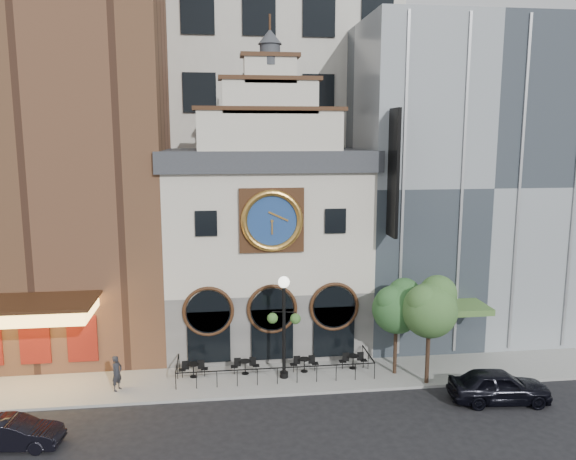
% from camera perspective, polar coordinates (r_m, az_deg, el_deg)
% --- Properties ---
extents(ground, '(120.00, 120.00, 0.00)m').
position_cam_1_polar(ground, '(29.90, -0.83, -16.60)').
color(ground, black).
rests_on(ground, ground).
extents(sidewalk, '(44.00, 5.00, 0.15)m').
position_cam_1_polar(sidewalk, '(32.12, -1.34, -14.53)').
color(sidewalk, gray).
rests_on(sidewalk, ground).
extents(clock_building, '(12.60, 8.78, 18.65)m').
position_cam_1_polar(clock_building, '(35.23, -2.27, -1.07)').
color(clock_building, '#605E5B').
rests_on(clock_building, ground).
extents(theater_building, '(14.00, 15.60, 25.00)m').
position_cam_1_polar(theater_building, '(37.99, -22.77, 7.96)').
color(theater_building, brown).
rests_on(theater_building, ground).
extents(retail_building, '(14.00, 14.40, 20.00)m').
position_cam_1_polar(retail_building, '(40.09, 16.32, 4.83)').
color(retail_building, gray).
rests_on(retail_building, ground).
extents(office_tower, '(20.00, 16.00, 40.00)m').
position_cam_1_polar(office_tower, '(47.26, -3.72, 17.83)').
color(office_tower, '#B8B2A6').
rests_on(office_tower, ground).
extents(cafe_railing, '(10.60, 2.60, 0.90)m').
position_cam_1_polar(cafe_railing, '(31.90, -1.35, -13.66)').
color(cafe_railing, black).
rests_on(cafe_railing, sidewalk).
extents(bistro_0, '(1.58, 0.68, 0.90)m').
position_cam_1_polar(bistro_0, '(31.94, -9.59, -13.75)').
color(bistro_0, black).
rests_on(bistro_0, sidewalk).
extents(bistro_1, '(1.58, 0.68, 0.90)m').
position_cam_1_polar(bistro_1, '(31.99, -4.38, -13.60)').
color(bistro_1, black).
rests_on(bistro_1, sidewalk).
extents(bistro_2, '(1.58, 0.68, 0.90)m').
position_cam_1_polar(bistro_2, '(32.18, 1.67, -13.43)').
color(bistro_2, black).
rests_on(bistro_2, sidewalk).
extents(bistro_3, '(1.58, 0.68, 0.90)m').
position_cam_1_polar(bistro_3, '(32.80, 6.62, -13.04)').
color(bistro_3, black).
rests_on(bistro_3, sidewalk).
extents(car_right, '(5.11, 2.46, 1.68)m').
position_cam_1_polar(car_right, '(30.92, 20.66, -14.60)').
color(car_right, black).
rests_on(car_right, ground).
extents(car_left, '(4.12, 1.75, 1.32)m').
position_cam_1_polar(car_left, '(27.98, -26.11, -18.05)').
color(car_left, black).
rests_on(car_left, ground).
extents(pedestrian, '(0.72, 0.81, 1.86)m').
position_cam_1_polar(pedestrian, '(31.15, -16.99, -13.73)').
color(pedestrian, black).
rests_on(pedestrian, sidewalk).
extents(lamppost, '(1.79, 0.82, 5.67)m').
position_cam_1_polar(lamppost, '(30.40, -0.42, -8.69)').
color(lamppost, black).
rests_on(lamppost, sidewalk).
extents(tree_left, '(2.77, 2.67, 5.33)m').
position_cam_1_polar(tree_left, '(31.42, 11.05, -7.50)').
color(tree_left, '#382619').
rests_on(tree_left, sidewalk).
extents(tree_right, '(3.00, 2.89, 5.78)m').
position_cam_1_polar(tree_right, '(30.53, 14.27, -7.48)').
color(tree_right, '#382619').
rests_on(tree_right, sidewalk).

